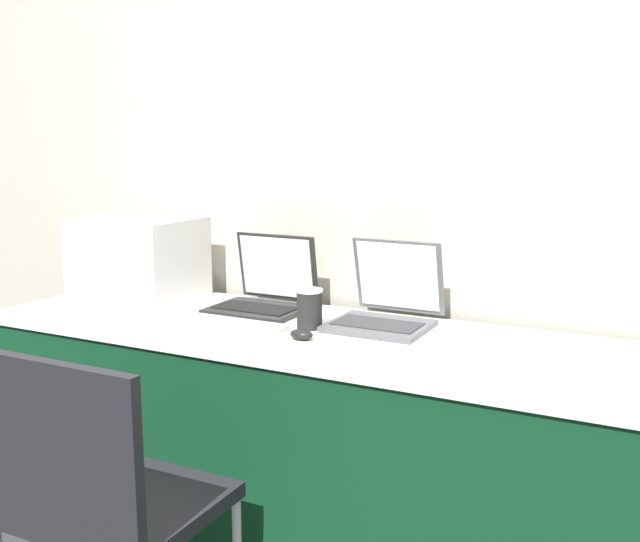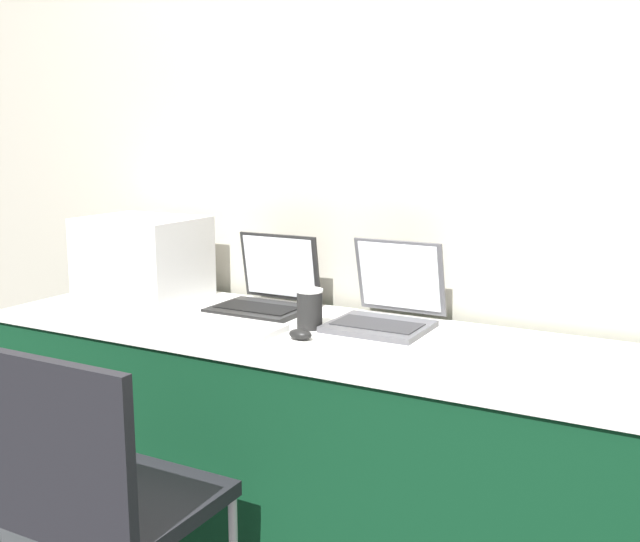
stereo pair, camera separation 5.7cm
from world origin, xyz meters
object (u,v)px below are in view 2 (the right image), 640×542
(external_keyboard, at_px, (215,324))
(coffee_cup, at_px, (310,309))
(laptop_left, at_px, (266,293))
(mouse, at_px, (300,334))
(printer, at_px, (142,254))
(chair, at_px, (92,486))
(laptop_right, at_px, (387,308))

(external_keyboard, xyz_separation_m, coffee_cup, (0.26, 0.13, 0.05))
(laptop_left, xyz_separation_m, coffee_cup, (0.25, -0.15, 0.01))
(mouse, bearing_deg, laptop_left, 136.72)
(external_keyboard, xyz_separation_m, mouse, (0.30, 0.01, 0.01))
(laptop_left, height_order, coffee_cup, laptop_left)
(printer, relative_size, chair, 0.47)
(external_keyboard, bearing_deg, laptop_left, 88.27)
(laptop_right, bearing_deg, chair, -114.13)
(external_keyboard, height_order, mouse, mouse)
(printer, bearing_deg, chair, -56.15)
(coffee_cup, height_order, chair, coffee_cup)
(mouse, bearing_deg, printer, 164.35)
(coffee_cup, bearing_deg, laptop_right, 36.92)
(laptop_left, relative_size, chair, 0.35)
(laptop_left, height_order, laptop_right, laptop_right)
(printer, bearing_deg, laptop_right, 3.12)
(laptop_left, xyz_separation_m, chair, (0.05, -0.87, -0.30))
(external_keyboard, bearing_deg, mouse, 1.63)
(laptop_left, bearing_deg, laptop_right, -0.29)
(external_keyboard, height_order, chair, chair)
(laptop_right, bearing_deg, coffee_cup, -143.08)
(printer, height_order, chair, printer)
(coffee_cup, relative_size, mouse, 1.71)
(printer, height_order, laptop_right, printer)
(external_keyboard, bearing_deg, coffee_cup, 27.55)
(laptop_left, distance_m, chair, 0.92)
(printer, relative_size, external_keyboard, 0.92)
(coffee_cup, xyz_separation_m, mouse, (0.04, -0.13, -0.05))
(laptop_right, bearing_deg, mouse, -119.35)
(laptop_left, relative_size, external_keyboard, 0.68)
(laptop_right, bearing_deg, laptop_left, 179.71)
(coffee_cup, distance_m, chair, 0.81)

